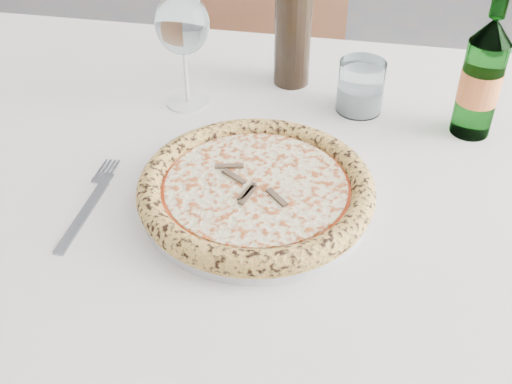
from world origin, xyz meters
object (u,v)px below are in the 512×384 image
(dining_table, at_px, (264,205))
(beer_bottle, at_px, (482,78))
(tumbler, at_px, (360,90))
(chair_far, at_px, (261,63))
(wine_glass, at_px, (182,26))
(plate, at_px, (256,198))
(pizza, at_px, (256,188))
(wine_bottle, at_px, (293,24))

(dining_table, distance_m, beer_bottle, 0.38)
(tumbler, bearing_deg, chair_far, 112.06)
(wine_glass, bearing_deg, plate, -59.49)
(chair_far, relative_size, beer_bottle, 3.87)
(pizza, bearing_deg, wine_glass, 120.51)
(pizza, xyz_separation_m, wine_glass, (-0.15, 0.25, 0.11))
(wine_glass, bearing_deg, dining_table, -45.79)
(dining_table, bearing_deg, chair_far, 97.22)
(dining_table, distance_m, wine_bottle, 0.32)
(dining_table, height_order, beer_bottle, beer_bottle)
(wine_glass, distance_m, beer_bottle, 0.47)
(plate, distance_m, beer_bottle, 0.40)
(wine_glass, height_order, beer_bottle, beer_bottle)
(dining_table, relative_size, wine_bottle, 6.01)
(plate, relative_size, tumbler, 3.62)
(beer_bottle, distance_m, wine_bottle, 0.32)
(pizza, height_order, tumbler, tumbler)
(plate, bearing_deg, pizza, 147.99)
(chair_far, bearing_deg, dining_table, -82.78)
(pizza, bearing_deg, tumbler, 62.67)
(dining_table, distance_m, tumbler, 0.25)
(pizza, bearing_deg, wine_bottle, 86.94)
(chair_far, distance_m, beer_bottle, 0.81)
(chair_far, relative_size, wine_glass, 4.80)
(plate, bearing_deg, beer_bottle, 35.34)
(plate, relative_size, wine_bottle, 1.21)
(pizza, height_order, beer_bottle, beer_bottle)
(plate, distance_m, wine_bottle, 0.36)
(plate, bearing_deg, wine_glass, 120.51)
(dining_table, xyz_separation_m, beer_bottle, (0.31, 0.12, 0.18))
(chair_far, xyz_separation_m, plate, (0.09, -0.85, 0.23))
(chair_far, bearing_deg, pizza, -83.63)
(plate, xyz_separation_m, tumbler, (0.14, 0.27, 0.03))
(pizza, distance_m, wine_glass, 0.32)
(wine_bottle, bearing_deg, pizza, -93.06)
(pizza, xyz_separation_m, beer_bottle, (0.31, 0.22, 0.07))
(dining_table, height_order, wine_bottle, wine_bottle)
(wine_bottle, bearing_deg, tumbler, -33.59)
(wine_glass, bearing_deg, wine_bottle, 29.65)
(beer_bottle, xyz_separation_m, wine_bottle, (-0.30, 0.13, 0.01))
(tumbler, bearing_deg, wine_bottle, 146.41)
(dining_table, bearing_deg, pizza, -90.00)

